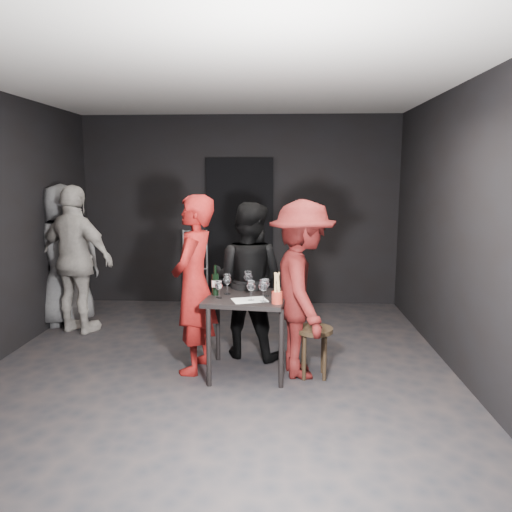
{
  "coord_description": "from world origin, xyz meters",
  "views": [
    {
      "loc": [
        0.59,
        -4.65,
        1.86
      ],
      "look_at": [
        0.34,
        0.25,
        1.06
      ],
      "focal_mm": 35.0,
      "sensor_mm": 36.0,
      "label": 1
    }
  ],
  "objects_px": {
    "hand_truck": "(196,293)",
    "woman_black": "(248,275)",
    "stool": "(314,338)",
    "tasting_table": "(247,306)",
    "bystander_grey": "(63,243)",
    "breadstick_cup": "(277,289)",
    "bystander_cream": "(76,247)",
    "server_red": "(194,274)",
    "wine_bottle": "(215,284)",
    "man_maroon": "(302,281)"
  },
  "relations": [
    {
      "from": "tasting_table",
      "to": "bystander_grey",
      "type": "bearing_deg",
      "value": 148.39
    },
    {
      "from": "hand_truck",
      "to": "bystander_grey",
      "type": "distance_m",
      "value": 1.91
    },
    {
      "from": "server_red",
      "to": "bystander_grey",
      "type": "distance_m",
      "value": 2.34
    },
    {
      "from": "server_red",
      "to": "woman_black",
      "type": "xyz_separation_m",
      "value": [
        0.48,
        0.43,
        -0.1
      ]
    },
    {
      "from": "man_maroon",
      "to": "wine_bottle",
      "type": "height_order",
      "value": "man_maroon"
    },
    {
      "from": "hand_truck",
      "to": "wine_bottle",
      "type": "height_order",
      "value": "hand_truck"
    },
    {
      "from": "hand_truck",
      "to": "breadstick_cup",
      "type": "relative_size",
      "value": 3.73
    },
    {
      "from": "server_red",
      "to": "breadstick_cup",
      "type": "relative_size",
      "value": 6.4
    },
    {
      "from": "stool",
      "to": "breadstick_cup",
      "type": "bearing_deg",
      "value": -149.83
    },
    {
      "from": "tasting_table",
      "to": "breadstick_cup",
      "type": "bearing_deg",
      "value": -42.44
    },
    {
      "from": "tasting_table",
      "to": "bystander_cream",
      "type": "bearing_deg",
      "value": 151.01
    },
    {
      "from": "breadstick_cup",
      "to": "woman_black",
      "type": "bearing_deg",
      "value": 112.22
    },
    {
      "from": "hand_truck",
      "to": "stool",
      "type": "bearing_deg",
      "value": -50.76
    },
    {
      "from": "bystander_grey",
      "to": "breadstick_cup",
      "type": "relative_size",
      "value": 6.99
    },
    {
      "from": "stool",
      "to": "wine_bottle",
      "type": "height_order",
      "value": "wine_bottle"
    },
    {
      "from": "man_maroon",
      "to": "bystander_grey",
      "type": "height_order",
      "value": "bystander_grey"
    },
    {
      "from": "server_red",
      "to": "wine_bottle",
      "type": "bearing_deg",
      "value": 91.86
    },
    {
      "from": "hand_truck",
      "to": "server_red",
      "type": "xyz_separation_m",
      "value": [
        0.39,
        -2.3,
        0.74
      ]
    },
    {
      "from": "breadstick_cup",
      "to": "stool",
      "type": "bearing_deg",
      "value": 30.17
    },
    {
      "from": "wine_bottle",
      "to": "breadstick_cup",
      "type": "height_order",
      "value": "breadstick_cup"
    },
    {
      "from": "wine_bottle",
      "to": "bystander_grey",
      "type": "bearing_deg",
      "value": 145.32
    },
    {
      "from": "tasting_table",
      "to": "man_maroon",
      "type": "height_order",
      "value": "man_maroon"
    },
    {
      "from": "woman_black",
      "to": "wine_bottle",
      "type": "distance_m",
      "value": 0.53
    },
    {
      "from": "server_red",
      "to": "bystander_grey",
      "type": "height_order",
      "value": "bystander_grey"
    },
    {
      "from": "wine_bottle",
      "to": "server_red",
      "type": "bearing_deg",
      "value": 172.69
    },
    {
      "from": "woman_black",
      "to": "bystander_cream",
      "type": "xyz_separation_m",
      "value": [
        -2.07,
        0.68,
        0.17
      ]
    },
    {
      "from": "woman_black",
      "to": "bystander_cream",
      "type": "height_order",
      "value": "bystander_cream"
    },
    {
      "from": "bystander_grey",
      "to": "breadstick_cup",
      "type": "height_order",
      "value": "bystander_grey"
    },
    {
      "from": "tasting_table",
      "to": "bystander_cream",
      "type": "height_order",
      "value": "bystander_cream"
    },
    {
      "from": "bystander_grey",
      "to": "breadstick_cup",
      "type": "distance_m",
      "value": 3.16
    },
    {
      "from": "hand_truck",
      "to": "wine_bottle",
      "type": "xyz_separation_m",
      "value": [
        0.6,
        -2.32,
        0.65
      ]
    },
    {
      "from": "hand_truck",
      "to": "woman_black",
      "type": "bearing_deg",
      "value": -57.93
    },
    {
      "from": "stool",
      "to": "hand_truck",
      "type": "bearing_deg",
      "value": 122.28
    },
    {
      "from": "woman_black",
      "to": "man_maroon",
      "type": "height_order",
      "value": "man_maroon"
    },
    {
      "from": "tasting_table",
      "to": "server_red",
      "type": "bearing_deg",
      "value": 174.08
    },
    {
      "from": "woman_black",
      "to": "man_maroon",
      "type": "bearing_deg",
      "value": 156.35
    },
    {
      "from": "stool",
      "to": "server_red",
      "type": "height_order",
      "value": "server_red"
    },
    {
      "from": "stool",
      "to": "woman_black",
      "type": "xyz_separation_m",
      "value": [
        -0.64,
        0.54,
        0.48
      ]
    },
    {
      "from": "hand_truck",
      "to": "woman_black",
      "type": "xyz_separation_m",
      "value": [
        0.88,
        -1.87,
        0.64
      ]
    },
    {
      "from": "stool",
      "to": "server_red",
      "type": "distance_m",
      "value": 1.27
    },
    {
      "from": "hand_truck",
      "to": "bystander_cream",
      "type": "bearing_deg",
      "value": -128.18
    },
    {
      "from": "woman_black",
      "to": "bystander_cream",
      "type": "relative_size",
      "value": 0.83
    },
    {
      "from": "server_red",
      "to": "breadstick_cup",
      "type": "height_order",
      "value": "server_red"
    },
    {
      "from": "stool",
      "to": "man_maroon",
      "type": "distance_m",
      "value": 0.54
    },
    {
      "from": "stool",
      "to": "bystander_grey",
      "type": "bearing_deg",
      "value": 153.14
    },
    {
      "from": "bystander_grey",
      "to": "wine_bottle",
      "type": "xyz_separation_m",
      "value": [
        2.07,
        -1.43,
        -0.17
      ]
    },
    {
      "from": "bystander_cream",
      "to": "wine_bottle",
      "type": "distance_m",
      "value": 2.13
    },
    {
      "from": "bystander_grey",
      "to": "stool",
      "type": "bearing_deg",
      "value": 120.1
    },
    {
      "from": "man_maroon",
      "to": "bystander_grey",
      "type": "bearing_deg",
      "value": 54.77
    },
    {
      "from": "woman_black",
      "to": "breadstick_cup",
      "type": "relative_size",
      "value": 5.75
    }
  ]
}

